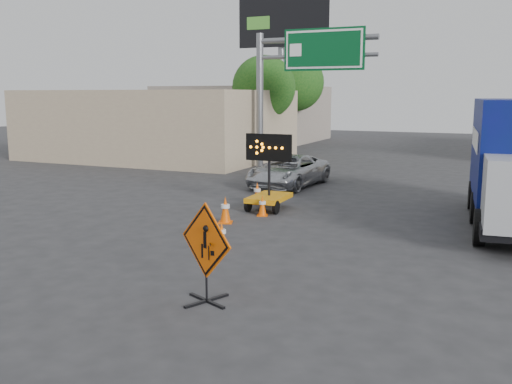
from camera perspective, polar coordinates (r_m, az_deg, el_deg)
The scene contains 14 objects.
ground at distance 11.18m, azimuth -6.42°, elevation -10.08°, with size 100.00×100.00×0.00m, color #2D2D30.
storefront_left_near at distance 34.96m, azimuth -9.67°, elevation 6.70°, with size 14.00×10.00×4.00m, color tan.
storefront_left_far at distance 47.64m, azimuth -1.24°, elevation 7.86°, with size 12.00×10.00×4.40m, color gray.
highway_gantry at distance 28.75m, azimuth 4.21°, elevation 12.31°, with size 6.18×0.38×6.90m.
billboard at distance 37.68m, azimuth 2.72°, elevation 15.19°, with size 6.10×0.54×9.85m.
tree_left_near at distance 33.80m, azimuth 0.80°, elevation 10.41°, with size 3.71×3.71×6.03m.
tree_left_far at distance 41.61m, azimuth 3.96°, elevation 10.86°, with size 4.10×4.10×6.66m.
construction_sign at distance 10.44m, azimuth -5.02°, elevation -5.83°, with size 1.30×0.94×1.87m.
arrow_board at distance 18.85m, azimuth 1.32°, elevation -0.04°, with size 1.59×1.78×2.51m.
pickup_truck at distance 23.65m, azimuth 3.28°, elevation 2.12°, with size 2.14×4.64×1.29m, color #B7B9BF.
cone_a at distance 14.17m, azimuth -3.46°, elevation -4.31°, with size 0.37×0.37×0.68m.
cone_b at distance 16.94m, azimuth -3.08°, elevation -1.78°, with size 0.52×0.52×0.80m.
cone_c at distance 17.92m, azimuth 0.65°, elevation -1.36°, with size 0.43×0.43×0.65m.
cone_d at distance 19.85m, azimuth 0.13°, elevation -0.11°, with size 0.47×0.47×0.76m.
Camera 1 is at (5.39, -9.03, 3.78)m, focal length 40.00 mm.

